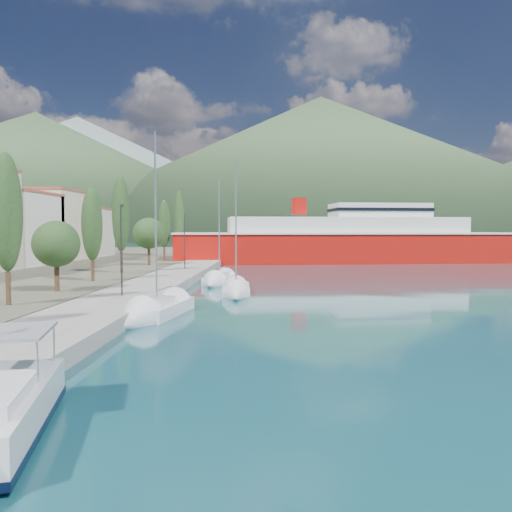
{
  "coord_description": "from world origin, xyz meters",
  "views": [
    {
      "loc": [
        1.12,
        -17.97,
        5.18
      ],
      "look_at": [
        0.0,
        14.0,
        3.5
      ],
      "focal_mm": 35.0,
      "sensor_mm": 36.0,
      "label": 1
    }
  ],
  "objects": [
    {
      "name": "hills_near",
      "position": [
        98.04,
        372.5,
        49.18
      ],
      "size": [
        1010.0,
        520.0,
        115.0
      ],
      "color": "#3A5433",
      "rests_on": "ground"
    },
    {
      "name": "quay",
      "position": [
        -9.0,
        26.0,
        0.4
      ],
      "size": [
        5.0,
        88.0,
        0.8
      ],
      "primitive_type": "cube",
      "color": "gray",
      "rests_on": "ground"
    },
    {
      "name": "ferry",
      "position": [
        12.8,
        62.2,
        3.27
      ],
      "size": [
        55.19,
        18.61,
        10.75
      ],
      "color": "#B3110B",
      "rests_on": "ground"
    },
    {
      "name": "sailboat_near",
      "position": [
        -6.16,
        9.95,
        0.32
      ],
      "size": [
        3.77,
        8.62,
        11.97
      ],
      "color": "silver",
      "rests_on": "ground"
    },
    {
      "name": "sailboat_mid",
      "position": [
        -1.8,
        20.69,
        0.29
      ],
      "size": [
        2.73,
        8.32,
        11.78
      ],
      "color": "silver",
      "rests_on": "ground"
    },
    {
      "name": "tree_row",
      "position": [
        -14.69,
        33.62,
        5.6
      ],
      "size": [
        3.94,
        64.56,
        11.0
      ],
      "color": "#47301E",
      "rests_on": "land_strip"
    },
    {
      "name": "sailboat_far",
      "position": [
        -4.27,
        28.43,
        0.31
      ],
      "size": [
        3.18,
        7.69,
        10.99
      ],
      "color": "silver",
      "rests_on": "ground"
    },
    {
      "name": "lamp_posts",
      "position": [
        -9.0,
        15.28,
        4.08
      ],
      "size": [
        0.15,
        46.64,
        6.06
      ],
      "color": "#2D2D33",
      "rests_on": "quay"
    },
    {
      "name": "ground",
      "position": [
        0.0,
        120.0,
        0.0
      ],
      "size": [
        1400.0,
        1400.0,
        0.0
      ],
      "primitive_type": "plane",
      "color": "#154851"
    },
    {
      "name": "hills_far",
      "position": [
        138.59,
        618.73,
        77.39
      ],
      "size": [
        1480.0,
        900.0,
        180.0
      ],
      "color": "gray",
      "rests_on": "ground"
    }
  ]
}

